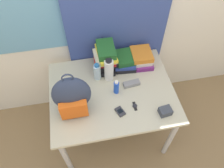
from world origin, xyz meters
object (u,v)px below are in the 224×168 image
Objects in this scene: book_stack_center at (125,60)px; camera_pouch at (165,111)px; book_stack_left at (105,58)px; book_stack_right at (141,58)px; sunscreen_bottle at (116,87)px; water_bottle at (97,72)px; sports_bottle at (108,70)px; wristwatch at (135,106)px; sunglasses_case at (132,84)px; cell_phone at (120,112)px; backpack at (72,96)px.

book_stack_center is 2.44× the size of camera_pouch.
book_stack_left is at bearing 179.30° from book_stack_center.
book_stack_center reaches higher than camera_pouch.
sunscreen_bottle reaches higher than book_stack_right.
sunscreen_bottle is (0.14, -0.19, -0.02)m from water_bottle.
book_stack_center is 1.05× the size of sports_bottle.
book_stack_center is 3.03× the size of wristwatch.
sunglasses_case is (0.29, -0.14, -0.07)m from water_bottle.
sunscreen_bottle is at bearing -82.03° from book_stack_left.
sports_bottle is at bearing -144.09° from book_stack_center.
water_bottle is 0.43m from cell_phone.
book_stack_left reaches higher than book_stack_right.
book_stack_left is at bearing 97.97° from sunscreen_bottle.
sports_bottle is (0.10, -0.02, 0.03)m from water_bottle.
book_stack_right is 1.40× the size of water_bottle.
book_stack_left reaches higher than camera_pouch.
book_stack_left is 0.52m from wristwatch.
water_bottle reaches higher than book_stack_right.
backpack reaches higher than camera_pouch.
wristwatch is (0.12, -0.18, -0.07)m from sunscreen_bottle.
sports_bottle is (-0.35, -0.14, 0.06)m from book_stack_right.
sunglasses_case is 0.23m from wristwatch.
backpack is at bearing -165.40° from sunscreen_bottle.
book_stack_right reaches higher than sunglasses_case.
wristwatch is (-0.19, -0.48, -0.06)m from book_stack_right.
book_stack_left is at bearing -180.00° from book_stack_right.
sports_bottle is 2.38× the size of cell_phone.
camera_pouch is at bearing -71.06° from book_stack_center.
sunscreen_bottle is 0.45m from camera_pouch.
sunglasses_case is 1.80× the size of wristwatch.
camera_pouch is (0.73, -0.19, -0.15)m from backpack.
book_stack_left reaches higher than cell_phone.
sunglasses_case is at bearing 120.71° from camera_pouch.
sunglasses_case is at bearing 58.16° from cell_phone.
book_stack_left is 0.31m from sunscreen_bottle.
book_stack_right reaches higher than book_stack_center.
wristwatch is at bearing 154.23° from camera_pouch.
book_stack_left is 0.20m from book_stack_center.
book_stack_left reaches higher than water_bottle.
book_stack_center is at bearing 35.91° from sports_bottle.
wristwatch is at bearing -70.83° from book_stack_left.
book_stack_left reaches higher than sunglasses_case.
backpack is 0.43m from sports_bottle.
backpack is at bearing -164.26° from sunglasses_case.
wristwatch is (0.26, -0.37, -0.08)m from water_bottle.
water_bottle is (-0.45, -0.11, 0.02)m from book_stack_right.
book_stack_right is 0.30m from sunglasses_case.
cell_phone is at bearing -166.87° from wristwatch.
book_stack_center is at bearing 63.75° from sunscreen_bottle.
book_stack_center is 0.54m from cell_phone.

